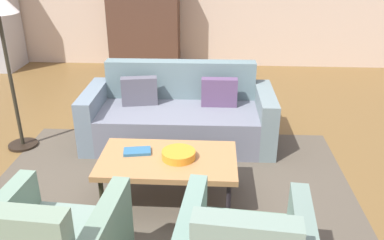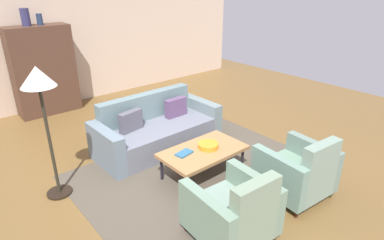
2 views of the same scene
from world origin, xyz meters
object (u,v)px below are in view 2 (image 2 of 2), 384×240
armchair_right (299,173)px  vase_tall (25,17)px  coffee_table (203,152)px  vase_round (40,19)px  couch (156,130)px  cabinet (44,71)px  fruit_bowl (208,145)px  armchair_left (235,213)px  book_stack (184,153)px  floor_lamp (40,90)px

armchair_right → vase_tall: (-1.59, 5.12, 1.62)m
coffee_table → armchair_right: size_ratio=1.36×
armchair_right → vase_round: vase_round is taller
couch → coffee_table: (0.00, -1.19, 0.08)m
cabinet → couch: bearing=-73.1°
armchair_right → fruit_bowl: 1.27m
armchair_left → book_stack: (0.32, 1.24, 0.08)m
couch → armchair_right: (0.59, -2.35, 0.06)m
couch → book_stack: 1.15m
armchair_right → fruit_bowl: size_ratio=3.00×
fruit_bowl → couch: bearing=94.7°
armchair_right → floor_lamp: bearing=144.2°
couch → floor_lamp: 2.12m
fruit_bowl → vase_round: size_ratio=1.36×
couch → armchair_left: 2.43m
armchair_left → armchair_right: size_ratio=1.00×
vase_round → floor_lamp: vase_round is taller
couch → coffee_table: 1.19m
armchair_left → coffee_table: bearing=66.7°
couch → vase_tall: size_ratio=6.45×
couch → book_stack: couch is taller
coffee_table → cabinet: cabinet is taller
floor_lamp → vase_tall: bearing=76.0°
couch → vase_tall: 3.39m
fruit_bowl → floor_lamp: (-1.85, 0.89, 1.00)m
coffee_table → armchair_right: 1.31m
vase_tall → floor_lamp: 3.20m
cabinet → vase_tall: vase_tall is taller
coffee_table → armchair_left: (-0.60, -1.17, -0.03)m
couch → coffee_table: bearing=89.2°
coffee_table → floor_lamp: 2.24m
armchair_right → book_stack: armchair_right is taller
couch → armchair_right: 2.43m
armchair_right → armchair_left: bearing=-174.5°
armchair_left → cabinet: size_ratio=0.49×
coffee_table → floor_lamp: (-1.76, 0.89, 1.07)m
coffee_table → vase_round: size_ratio=5.57×
couch → floor_lamp: (-1.76, -0.29, 1.16)m
armchair_left → vase_tall: vase_tall is taller
coffee_table → floor_lamp: bearing=153.1°
book_stack → armchair_right: bearing=-54.8°
couch → cabinet: bearing=-73.9°
floor_lamp → vase_round: bearing=71.7°
floor_lamp → fruit_bowl: bearing=-25.7°
coffee_table → cabinet: (-0.84, 3.96, 0.53)m
fruit_bowl → vase_tall: bearing=105.4°
armchair_left → floor_lamp: bearing=123.4°
book_stack → floor_lamp: bearing=151.1°
couch → coffee_table: couch is taller
book_stack → cabinet: bearing=98.2°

